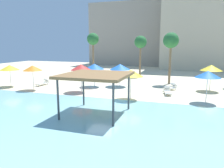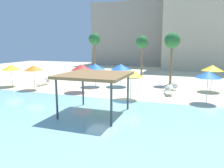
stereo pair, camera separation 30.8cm
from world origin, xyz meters
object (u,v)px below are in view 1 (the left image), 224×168
beach_umbrella_red_6 (81,67)px  lounge_chair_3 (171,87)px  palm_tree_2 (171,42)px  beach_umbrella_yellow_7 (10,68)px  beach_umbrella_orange_0 (33,68)px  lounge_chair_1 (168,91)px  shade_pavilion (96,76)px  beach_umbrella_yellow_5 (211,68)px  beach_umbrella_yellow_3 (131,73)px  palm_tree_1 (93,40)px  beach_umbrella_blue_4 (120,67)px  beach_umbrella_blue_2 (94,66)px  palm_tree_0 (141,43)px  lounge_chair_2 (43,82)px  beach_umbrella_blue_1 (208,74)px

beach_umbrella_red_6 → lounge_chair_3: (8.85, 3.57, -2.23)m
lounge_chair_3 → palm_tree_2: size_ratio=0.31×
beach_umbrella_yellow_7 → beach_umbrella_orange_0: bearing=-11.4°
lounge_chair_1 → shade_pavilion: bearing=-37.0°
beach_umbrella_yellow_5 → beach_umbrella_yellow_3: bearing=-139.2°
lounge_chair_1 → palm_tree_1: palm_tree_1 is taller
beach_umbrella_blue_4 → lounge_chair_3: (5.89, -0.66, -1.96)m
palm_tree_1 → beach_umbrella_yellow_3: bearing=-55.3°
beach_umbrella_red_6 → shade_pavilion: bearing=-56.5°
lounge_chair_1 → lounge_chair_3: bearing=166.2°
beach_umbrella_blue_2 → beach_umbrella_yellow_3: 7.16m
palm_tree_1 → palm_tree_0: bearing=7.3°
beach_umbrella_blue_4 → lounge_chair_1: bearing=-25.6°
beach_umbrella_orange_0 → palm_tree_1: (1.45, 13.12, 3.22)m
beach_umbrella_orange_0 → lounge_chair_3: size_ratio=1.37×
beach_umbrella_orange_0 → beach_umbrella_blue_4: beach_umbrella_orange_0 is taller
palm_tree_2 → palm_tree_1: bearing=159.3°
beach_umbrella_orange_0 → beach_umbrella_yellow_3: 10.99m
palm_tree_0 → beach_umbrella_orange_0: bearing=-122.4°
beach_umbrella_yellow_3 → palm_tree_0: 15.11m
beach_umbrella_orange_0 → beach_umbrella_blue_2: (5.51, 3.99, -0.03)m
lounge_chair_2 → palm_tree_1: 11.89m
beach_umbrella_yellow_7 → lounge_chair_2: bearing=32.2°
beach_umbrella_red_6 → beach_umbrella_yellow_7: (-9.15, -0.09, -0.32)m
beach_umbrella_orange_0 → lounge_chair_2: 3.47m
beach_umbrella_red_6 → beach_umbrella_yellow_7: size_ratio=1.13×
shade_pavilion → beach_umbrella_yellow_3: 5.34m
beach_umbrella_blue_1 → beach_umbrella_blue_4: size_ratio=1.03×
beach_umbrella_yellow_5 → palm_tree_0: size_ratio=0.44×
beach_umbrella_yellow_7 → beach_umbrella_blue_4: bearing=19.6°
beach_umbrella_blue_1 → palm_tree_1: palm_tree_1 is taller
beach_umbrella_blue_1 → palm_tree_0: size_ratio=0.43×
lounge_chair_3 → palm_tree_1: palm_tree_1 is taller
beach_umbrella_blue_2 → beach_umbrella_orange_0: bearing=-144.1°
beach_umbrella_blue_2 → lounge_chair_1: (8.52, -1.65, -2.02)m
lounge_chair_2 → palm_tree_2: palm_tree_2 is taller
beach_umbrella_yellow_3 → beach_umbrella_yellow_5: bearing=40.8°
beach_umbrella_blue_4 → palm_tree_0: bearing=86.0°
beach_umbrella_yellow_3 → lounge_chair_3: bearing=57.6°
shade_pavilion → beach_umbrella_blue_4: shade_pavilion is taller
lounge_chair_1 → palm_tree_0: palm_tree_0 is taller
shade_pavilion → beach_umbrella_yellow_5: 14.17m
palm_tree_2 → beach_umbrella_yellow_7: bearing=-156.3°
beach_umbrella_red_6 → lounge_chair_2: beach_umbrella_red_6 is taller
beach_umbrella_blue_2 → beach_umbrella_yellow_3: bearing=-40.2°
beach_umbrella_yellow_5 → palm_tree_1: palm_tree_1 is taller
beach_umbrella_blue_4 → lounge_chair_3: 6.24m
beach_umbrella_blue_2 → lounge_chair_3: beach_umbrella_blue_2 is taller
palm_tree_1 → palm_tree_2: bearing=-20.7°
beach_umbrella_blue_1 → shade_pavilion: bearing=-141.7°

